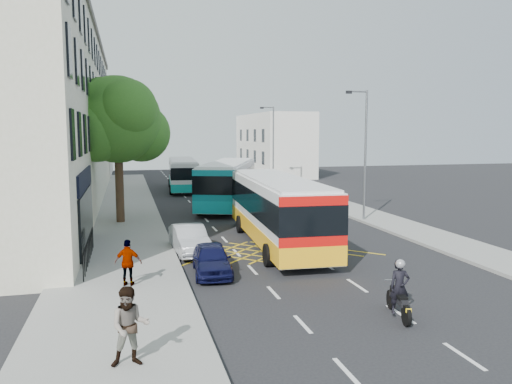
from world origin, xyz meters
TOP-DOWN VIEW (x-y plane):
  - ground at (0.00, 0.00)m, footprint 120.00×120.00m
  - pavement_left at (-8.50, 15.00)m, footprint 5.00×70.00m
  - pavement_right at (7.50, 15.00)m, footprint 3.00×70.00m
  - terrace_main at (-14.00, 24.49)m, footprint 8.30×45.00m
  - terrace_far at (-14.00, 55.00)m, footprint 8.00×20.00m
  - building_right at (11.00, 48.00)m, footprint 6.00×18.00m
  - street_tree at (-8.51, 14.97)m, footprint 6.30×5.70m
  - lamp_near at (6.20, 12.00)m, footprint 1.45×0.15m
  - lamp_far at (6.20, 32.00)m, footprint 1.45×0.15m
  - railings at (-9.70, 5.30)m, footprint 0.08×5.60m
  - bus_near at (-0.85, 7.24)m, footprint 3.49×12.07m
  - bus_mid at (-0.68, 20.45)m, footprint 6.78×12.27m
  - bus_far at (-2.78, 32.29)m, footprint 3.24×10.89m
  - motorbike at (-0.20, -3.20)m, footprint 0.74×2.02m
  - parked_car_blue at (-4.90, 2.84)m, footprint 1.72×3.67m
  - parked_car_silver at (-5.33, 6.48)m, footprint 1.64×4.04m
  - red_hatchback at (4.79, 20.75)m, footprint 2.14×4.50m
  - distant_car_grey at (0.72, 41.36)m, footprint 2.81×5.39m
  - distant_car_dark at (5.50, 49.11)m, footprint 2.03×4.38m
  - pedestrian_near at (-8.09, -4.70)m, footprint 0.93×0.73m
  - pedestrian_far at (-8.10, 1.65)m, footprint 1.05×0.65m

SIDE VIEW (x-z plane):
  - ground at x=0.00m, z-range 0.00..0.00m
  - pavement_left at x=-8.50m, z-range 0.00..0.15m
  - pavement_right at x=7.50m, z-range 0.00..0.15m
  - parked_car_blue at x=-4.90m, z-range 0.00..1.22m
  - red_hatchback at x=4.79m, z-range 0.00..1.27m
  - parked_car_silver at x=-5.33m, z-range 0.00..1.30m
  - distant_car_dark at x=5.50m, z-range 0.00..1.39m
  - railings at x=-9.70m, z-range 0.15..1.29m
  - distant_car_grey at x=0.72m, z-range 0.00..1.45m
  - motorbike at x=-0.20m, z-range -0.05..1.75m
  - pedestrian_far at x=-8.10m, z-range 0.15..1.82m
  - pedestrian_near at x=-8.09m, z-range 0.15..2.04m
  - bus_far at x=-2.78m, z-range 0.08..3.10m
  - bus_near at x=-0.85m, z-range 0.09..3.45m
  - bus_mid at x=-0.68m, z-range 0.09..3.48m
  - building_right at x=11.00m, z-range 0.00..8.00m
  - lamp_near at x=6.20m, z-range 0.62..8.62m
  - lamp_far at x=6.20m, z-range 0.62..8.62m
  - terrace_far at x=-14.00m, z-range 0.00..10.00m
  - street_tree at x=-8.51m, z-range 1.89..10.69m
  - terrace_main at x=-14.00m, z-range 0.01..13.51m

